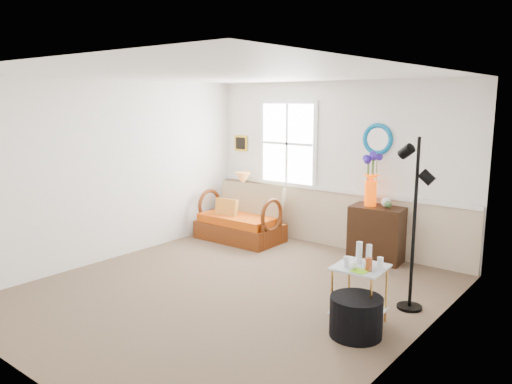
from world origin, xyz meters
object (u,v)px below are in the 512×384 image
Objects in this scene: loveseat at (240,213)px; side_table at (359,295)px; floor_lamp at (414,225)px; lamp_stand at (245,216)px; cabinet at (377,233)px; ottoman at (356,316)px.

loveseat reaches higher than side_table.
loveseat is 0.72× the size of floor_lamp.
floor_lamp reaches higher than side_table.
cabinet is at bearing -0.90° from lamp_stand.
cabinet is at bearing 110.73° from ottoman.
side_table reaches higher than ottoman.
floor_lamp is at bearing -58.17° from cabinet.
loveseat is 2.30m from cabinet.
floor_lamp is at bearing -16.63° from loveseat.
lamp_stand is at bearing 176.21° from floor_lamp.
side_table is 0.30m from ottoman.
ottoman is at bearing -32.12° from loveseat.
floor_lamp reaches higher than lamp_stand.
side_table is at bearing 111.64° from ottoman.
ottoman is (3.43, -2.38, -0.08)m from lamp_stand.
cabinet is 0.42× the size of floor_lamp.
loveseat is 2.49× the size of lamp_stand.
loveseat is 2.21× the size of side_table.
side_table is at bearing -75.11° from cabinet.
loveseat is 2.67× the size of ottoman.
cabinet reaches higher than side_table.
loveseat is at bearing -174.87° from cabinet.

